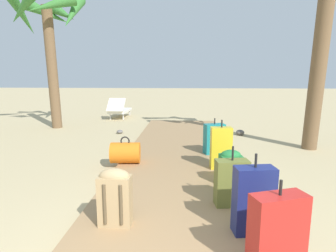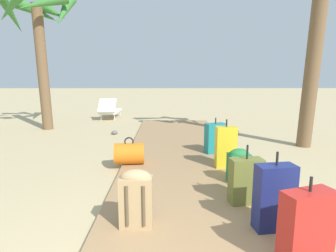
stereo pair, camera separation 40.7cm
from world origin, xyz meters
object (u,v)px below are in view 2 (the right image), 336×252
(suitcase_navy, at_px, (274,197))
(duffel_bag_orange, at_px, (129,153))
(palm_tree_far_left, at_px, (37,23))
(lounge_chair, at_px, (110,110))
(suitcase_teal, at_px, (215,138))
(backpack_tan, at_px, (136,197))
(suitcase_yellow, at_px, (226,147))
(suitcase_red, at_px, (307,228))
(suitcase_olive, at_px, (246,181))
(backpack_green, at_px, (239,164))

(suitcase_navy, distance_m, duffel_bag_orange, 2.74)
(palm_tree_far_left, height_order, lounge_chair, palm_tree_far_left)
(suitcase_teal, relative_size, lounge_chair, 0.45)
(backpack_tan, distance_m, suitcase_yellow, 2.29)
(suitcase_red, distance_m, palm_tree_far_left, 8.20)
(suitcase_olive, xyz_separation_m, lounge_chair, (-3.03, 7.22, -0.03))
(suitcase_olive, height_order, palm_tree_far_left, palm_tree_far_left)
(duffel_bag_orange, xyz_separation_m, suitcase_teal, (1.62, 0.71, 0.11))
(backpack_tan, bearing_deg, suitcase_red, -22.56)
(suitcase_olive, bearing_deg, suitcase_teal, 89.48)
(suitcase_navy, xyz_separation_m, suitcase_yellow, (-0.07, 1.94, 0.01))
(suitcase_olive, xyz_separation_m, suitcase_yellow, (0.04, 1.35, 0.07))
(suitcase_yellow, bearing_deg, backpack_tan, -124.81)
(palm_tree_far_left, bearing_deg, suitcase_red, -52.72)
(backpack_tan, distance_m, lounge_chair, 7.95)
(backpack_green, height_order, duffel_bag_orange, backpack_green)
(backpack_green, bearing_deg, palm_tree_far_left, 136.62)
(suitcase_teal, distance_m, suitcase_red, 3.38)
(suitcase_yellow, distance_m, suitcase_teal, 0.90)
(backpack_tan, height_order, duffel_bag_orange, backpack_tan)
(duffel_bag_orange, distance_m, suitcase_teal, 1.77)
(backpack_green, bearing_deg, suitcase_red, -87.49)
(suitcase_yellow, distance_m, palm_tree_far_left, 6.43)
(suitcase_navy, distance_m, suitcase_teal, 2.84)
(suitcase_olive, xyz_separation_m, suitcase_teal, (0.02, 2.25, 0.02))
(suitcase_olive, height_order, suitcase_teal, suitcase_olive)
(duffel_bag_orange, relative_size, suitcase_red, 0.71)
(suitcase_olive, relative_size, suitcase_navy, 0.90)
(suitcase_navy, bearing_deg, backpack_green, 90.90)
(suitcase_teal, bearing_deg, suitcase_red, -87.40)
(suitcase_yellow, xyz_separation_m, palm_tree_far_left, (-4.57, 3.71, 2.60))
(backpack_tan, height_order, suitcase_yellow, suitcase_yellow)
(suitcase_navy, bearing_deg, duffel_bag_orange, 128.78)
(backpack_tan, xyz_separation_m, palm_tree_far_left, (-3.27, 5.58, 2.62))
(backpack_tan, height_order, suitcase_teal, suitcase_teal)
(duffel_bag_orange, bearing_deg, backpack_tan, -80.85)
(suitcase_olive, height_order, lounge_chair, suitcase_olive)
(backpack_green, xyz_separation_m, suitcase_navy, (0.02, -1.28, 0.08))
(palm_tree_far_left, distance_m, lounge_chair, 3.77)
(suitcase_olive, bearing_deg, suitcase_yellow, 88.30)
(backpack_green, bearing_deg, suitcase_navy, -89.10)
(palm_tree_far_left, bearing_deg, suitcase_yellow, -39.03)
(backpack_tan, relative_size, palm_tree_far_left, 0.15)
(backpack_green, distance_m, backpack_tan, 1.82)
(backpack_green, relative_size, backpack_tan, 0.81)
(suitcase_olive, distance_m, lounge_chair, 7.84)
(backpack_green, xyz_separation_m, suitcase_olive, (-0.09, -0.68, 0.02))
(suitcase_yellow, bearing_deg, backpack_green, -85.33)
(suitcase_olive, bearing_deg, backpack_green, 82.13)
(duffel_bag_orange, bearing_deg, lounge_chair, 104.17)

